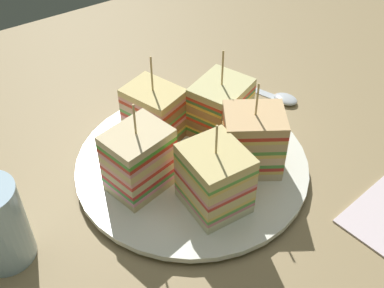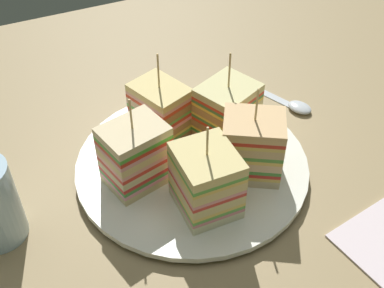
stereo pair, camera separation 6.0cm
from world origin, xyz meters
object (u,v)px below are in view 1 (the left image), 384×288
object	(u,v)px
sandwich_wedge_0	(140,161)
sandwich_wedge_4	(155,113)
sandwich_wedge_1	(214,179)
plate	(192,165)
spoon	(276,96)
sandwich_wedge_3	(220,108)
chip_pile	(207,157)
sandwich_wedge_2	(252,141)

from	to	relation	value
sandwich_wedge_0	sandwich_wedge_4	world-z (taller)	same
sandwich_wedge_0	sandwich_wedge_1	distance (cm)	8.95
sandwich_wedge_1	sandwich_wedge_0	bearing A→B (deg)	40.49
plate	spoon	bearing A→B (deg)	17.07
plate	sandwich_wedge_0	xyz separation A→B (cm)	(-7.27, -0.13, 4.62)
sandwich_wedge_0	sandwich_wedge_4	xyz separation A→B (cm)	(6.13, 7.31, -0.49)
sandwich_wedge_3	chip_pile	distance (cm)	7.27
sandwich_wedge_2	spoon	bearing A→B (deg)	-110.98
plate	sandwich_wedge_2	xyz separation A→B (cm)	(5.76, -4.43, 4.59)
plate	sandwich_wedge_2	world-z (taller)	sandwich_wedge_2
plate	sandwich_wedge_0	bearing A→B (deg)	-178.94
sandwich_wedge_2	sandwich_wedge_1	bearing A→B (deg)	50.76
plate	sandwich_wedge_3	xyz separation A→B (cm)	(6.52, 3.21, 4.26)
sandwich_wedge_4	chip_pile	xyz separation A→B (cm)	(2.55, -8.36, -2.62)
sandwich_wedge_1	sandwich_wedge_4	size ratio (longest dim) A/B	0.97
sandwich_wedge_0	sandwich_wedge_2	xyz separation A→B (cm)	(13.02, -4.30, -0.04)
sandwich_wedge_1	sandwich_wedge_4	world-z (taller)	sandwich_wedge_4
sandwich_wedge_0	sandwich_wedge_4	size ratio (longest dim) A/B	1.01
sandwich_wedge_3	sandwich_wedge_4	distance (cm)	8.63
sandwich_wedge_3	sandwich_wedge_4	world-z (taller)	sandwich_wedge_3
sandwich_wedge_1	spoon	size ratio (longest dim) A/B	0.89
sandwich_wedge_4	sandwich_wedge_0	bearing A→B (deg)	-60.44
plate	spoon	distance (cm)	19.70
sandwich_wedge_3	sandwich_wedge_0	bearing A→B (deg)	-9.06
plate	sandwich_wedge_3	bearing A→B (deg)	26.19
sandwich_wedge_3	spoon	xyz separation A→B (cm)	(12.31, 2.58, -4.67)
plate	chip_pile	bearing A→B (deg)	-39.93
sandwich_wedge_1	sandwich_wedge_3	world-z (taller)	sandwich_wedge_3
sandwich_wedge_1	sandwich_wedge_3	distance (cm)	13.12
sandwich_wedge_2	spoon	size ratio (longest dim) A/B	0.95
spoon	sandwich_wedge_0	bearing A→B (deg)	-100.13
sandwich_wedge_2	chip_pile	bearing A→B (deg)	-5.75
plate	sandwich_wedge_4	size ratio (longest dim) A/B	2.43
sandwich_wedge_0	sandwich_wedge_3	xyz separation A→B (cm)	(13.79, 3.34, -0.37)
sandwich_wedge_2	sandwich_wedge_3	distance (cm)	7.68
sandwich_wedge_1	spoon	world-z (taller)	sandwich_wedge_1
chip_pile	spoon	distance (cm)	18.86
plate	sandwich_wedge_4	xyz separation A→B (cm)	(-1.14, 7.18, 4.13)
plate	sandwich_wedge_4	world-z (taller)	sandwich_wedge_4
plate	spoon	world-z (taller)	plate
sandwich_wedge_0	sandwich_wedge_2	size ratio (longest dim) A/B	0.98
sandwich_wedge_1	chip_pile	bearing A→B (deg)	-25.89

